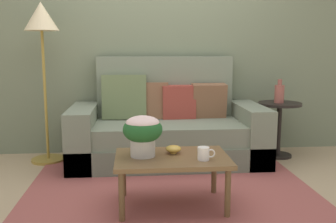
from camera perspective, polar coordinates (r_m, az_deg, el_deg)
The scene contains 11 objects.
ground_plane at distance 3.66m, azimuth -0.10°, elevation -10.03°, with size 14.00×14.00×0.00m, color tan.
wall_back at distance 4.57m, azimuth -1.37°, elevation 12.33°, with size 6.40×0.12×2.91m, color slate.
area_rug at distance 3.59m, azimuth 0.01°, elevation -10.36°, with size 2.46×1.90×0.01m, color #994C47.
couch at distance 4.18m, azimuth -0.16°, elevation -2.76°, with size 2.04×0.92×1.12m.
coffee_table at distance 2.97m, azimuth 0.60°, elevation -7.48°, with size 0.86×0.58×0.40m.
side_table at distance 4.50m, azimuth 16.07°, elevation -1.14°, with size 0.48×0.48×0.62m.
floor_lamp at distance 4.27m, azimuth -18.10°, elevation 11.00°, with size 0.36×0.36×1.68m.
potted_plant at distance 2.92m, azimuth -3.76°, elevation -2.88°, with size 0.30×0.30×0.31m.
coffee_mug at distance 2.86m, azimuth 5.32°, elevation -6.19°, with size 0.13×0.09×0.10m.
snack_bowl at distance 3.02m, azimuth 0.89°, elevation -5.54°, with size 0.12×0.12×0.06m.
table_vase at distance 4.44m, azimuth 16.11°, elevation 2.61°, with size 0.11×0.11×0.26m.
Camera 1 is at (-0.31, -3.44, 1.21)m, focal length 41.32 mm.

